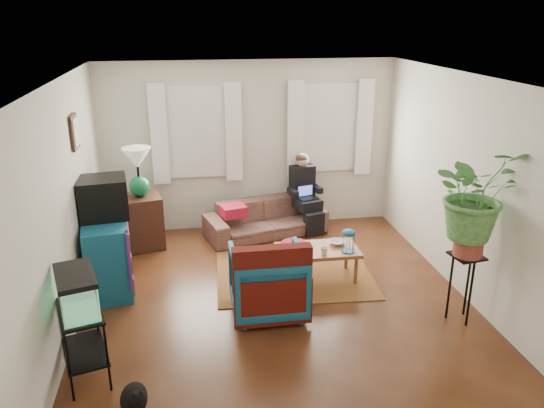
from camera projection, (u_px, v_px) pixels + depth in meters
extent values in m
cube|color=#4F2B14|center=(278.00, 302.00, 6.29)|extent=(4.50, 5.00, 0.01)
cube|color=white|center=(278.00, 79.00, 5.41)|extent=(4.50, 5.00, 0.01)
cube|color=silver|center=(250.00, 146.00, 8.17)|extent=(4.50, 0.01, 2.60)
cube|color=silver|center=(344.00, 321.00, 3.53)|extent=(4.50, 0.01, 2.60)
cube|color=silver|center=(65.00, 211.00, 5.50)|extent=(0.01, 5.00, 2.60)
cube|color=silver|center=(467.00, 189.00, 6.20)|extent=(0.01, 5.00, 2.60)
cube|color=white|center=(197.00, 132.00, 7.94)|extent=(1.08, 0.04, 1.38)
cube|color=white|center=(329.00, 128.00, 8.26)|extent=(1.08, 0.04, 1.38)
cube|color=white|center=(197.00, 134.00, 7.87)|extent=(1.36, 0.06, 1.50)
cube|color=white|center=(330.00, 129.00, 8.18)|extent=(1.36, 0.06, 1.50)
cube|color=#3D2616|center=(75.00, 132.00, 6.07)|extent=(0.04, 0.32, 0.40)
cube|color=brown|center=(293.00, 273.00, 6.97)|extent=(2.10, 1.72, 0.01)
imported|color=brown|center=(266.00, 213.00, 8.10)|extent=(1.95, 1.16, 0.72)
cube|color=#432519|center=(143.00, 222.00, 7.67)|extent=(0.64, 0.64, 0.78)
cube|color=#12566E|center=(108.00, 254.00, 6.48)|extent=(0.64, 1.07, 0.91)
cube|color=black|center=(103.00, 197.00, 6.34)|extent=(0.62, 0.58, 0.49)
cube|color=black|center=(84.00, 344.00, 4.88)|extent=(0.52, 0.72, 0.72)
cube|color=#7FD899|center=(77.00, 292.00, 4.69)|extent=(0.47, 0.65, 0.38)
ellipsoid|color=black|center=(134.00, 396.00, 4.52)|extent=(0.34, 0.41, 0.30)
imported|color=#135A74|center=(268.00, 278.00, 5.97)|extent=(0.82, 0.77, 0.84)
cube|color=#9E0A0A|center=(272.00, 278.00, 5.61)|extent=(0.84, 0.20, 0.69)
cube|color=brown|center=(317.00, 264.00, 6.78)|extent=(1.05, 0.59, 0.43)
imported|color=white|center=(301.00, 249.00, 6.57)|extent=(0.12, 0.12, 0.09)
imported|color=beige|center=(324.00, 251.00, 6.54)|extent=(0.10, 0.10, 0.09)
imported|color=white|center=(337.00, 242.00, 6.82)|extent=(0.21, 0.21, 0.05)
cylinder|color=#B21414|center=(293.00, 244.00, 6.79)|extent=(0.33, 0.33, 0.04)
cube|color=black|center=(462.00, 288.00, 5.82)|extent=(0.38, 0.38, 0.79)
imported|color=#599947|center=(474.00, 207.00, 5.50)|extent=(1.01, 0.90, 1.00)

